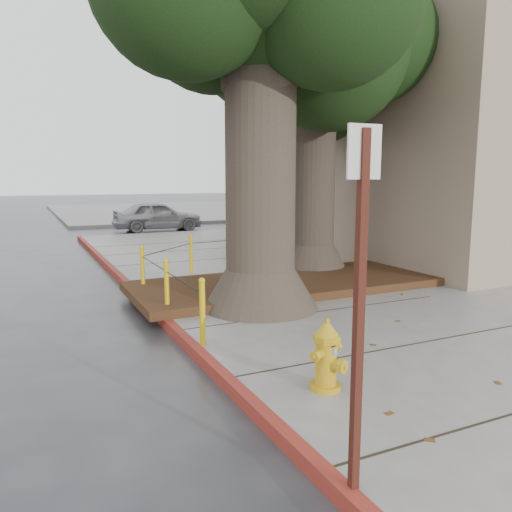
{
  "coord_description": "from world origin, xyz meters",
  "views": [
    {
      "loc": [
        -4.05,
        -5.03,
        2.42
      ],
      "look_at": [
        -0.46,
        2.54,
        1.1
      ],
      "focal_mm": 35.0,
      "sensor_mm": 36.0,
      "label": 1
    }
  ],
  "objects_px": {
    "signpost": "(360,292)",
    "car_silver": "(158,216)",
    "car_red": "(278,211)",
    "fire_hydrant": "(327,355)"
  },
  "relations": [
    {
      "from": "fire_hydrant",
      "to": "car_red",
      "type": "relative_size",
      "value": 0.22
    },
    {
      "from": "signpost",
      "to": "car_silver",
      "type": "distance_m",
      "value": 20.25
    },
    {
      "from": "signpost",
      "to": "car_silver",
      "type": "bearing_deg",
      "value": 82.28
    },
    {
      "from": "signpost",
      "to": "car_red",
      "type": "height_order",
      "value": "signpost"
    },
    {
      "from": "car_red",
      "to": "signpost",
      "type": "bearing_deg",
      "value": 156.51
    },
    {
      "from": "signpost",
      "to": "car_silver",
      "type": "xyz_separation_m",
      "value": [
        3.63,
        19.9,
        -0.95
      ]
    },
    {
      "from": "car_silver",
      "to": "fire_hydrant",
      "type": "bearing_deg",
      "value": 173.0
    },
    {
      "from": "fire_hydrant",
      "to": "car_red",
      "type": "height_order",
      "value": "car_red"
    },
    {
      "from": "fire_hydrant",
      "to": "car_red",
      "type": "xyz_separation_m",
      "value": [
        9.91,
        19.87,
        0.06
      ]
    },
    {
      "from": "signpost",
      "to": "car_silver",
      "type": "height_order",
      "value": "signpost"
    }
  ]
}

